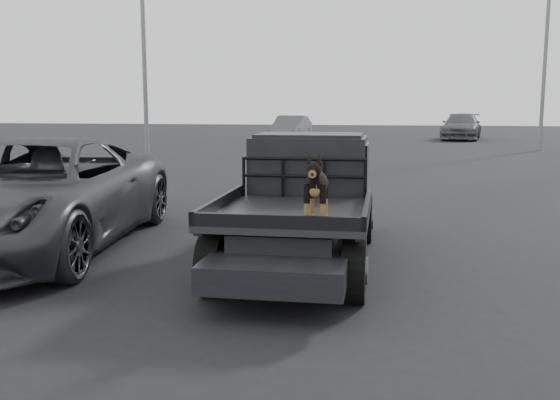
% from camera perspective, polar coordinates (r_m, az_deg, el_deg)
% --- Properties ---
extents(ground, '(120.00, 120.00, 0.00)m').
position_cam_1_polar(ground, '(7.30, -3.72, -9.19)').
color(ground, black).
rests_on(ground, ground).
extents(flatbed_ute, '(2.00, 5.40, 0.92)m').
position_cam_1_polar(flatbed_ute, '(8.88, 1.98, -2.86)').
color(flatbed_ute, black).
rests_on(flatbed_ute, ground).
extents(ute_cab, '(1.72, 1.30, 0.88)m').
position_cam_1_polar(ute_cab, '(9.68, 2.75, 3.49)').
color(ute_cab, black).
rests_on(ute_cab, flatbed_ute).
extents(headache_rack, '(1.80, 0.08, 0.55)m').
position_cam_1_polar(headache_rack, '(8.95, 2.17, 2.00)').
color(headache_rack, black).
rests_on(headache_rack, flatbed_ute).
extents(dog, '(0.32, 0.60, 0.74)m').
position_cam_1_polar(dog, '(7.15, 3.37, 1.04)').
color(dog, black).
rests_on(dog, flatbed_ute).
extents(parked_suv, '(3.45, 6.46, 1.73)m').
position_cam_1_polar(parked_suv, '(10.33, -21.63, 0.44)').
color(parked_suv, '#323439').
rests_on(parked_suv, ground).
extents(distant_car_a, '(2.07, 4.80, 1.54)m').
position_cam_1_polar(distant_car_a, '(37.70, 0.98, 6.56)').
color(distant_car_a, '#535257').
rests_on(distant_car_a, ground).
extents(distant_car_b, '(3.25, 5.92, 1.62)m').
position_cam_1_polar(distant_car_b, '(41.26, 16.26, 6.47)').
color(distant_car_b, '#4E4F54').
rests_on(distant_car_b, ground).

